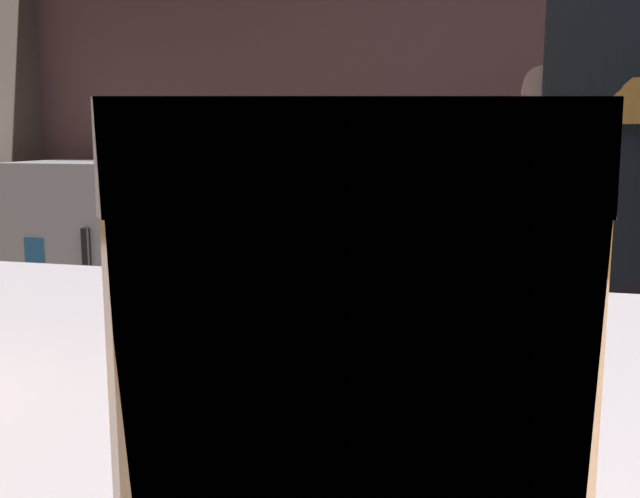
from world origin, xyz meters
name	(u,v)px	position (x,y,z in m)	size (l,w,h in m)	color
wall_back	(519,100)	(0.00, 2.20, 1.35)	(5.20, 0.10, 2.70)	brown
back_shelf	(521,277)	(0.04, 1.92, 0.55)	(0.98, 0.36, 1.11)	#333743
mini_fridge	(86,268)	(-2.07, 1.75, 0.53)	(0.56, 0.58, 1.06)	white
bartender	(618,224)	(0.19, 0.28, 1.00)	(0.42, 0.51, 1.73)	#26242F
mixing_bowl	(433,221)	(-0.25, 0.80, 0.93)	(0.20, 0.20, 0.06)	slate
pint_glass_far	(351,473)	(-0.07, -1.25, 1.13)	(0.08, 0.08, 0.13)	orange
bottle_soy	(509,131)	(-0.04, 1.89, 1.20)	(0.07, 0.07, 0.25)	black
bottle_olive_oil	(598,135)	(0.32, 1.91, 1.19)	(0.05, 0.05, 0.20)	#438039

